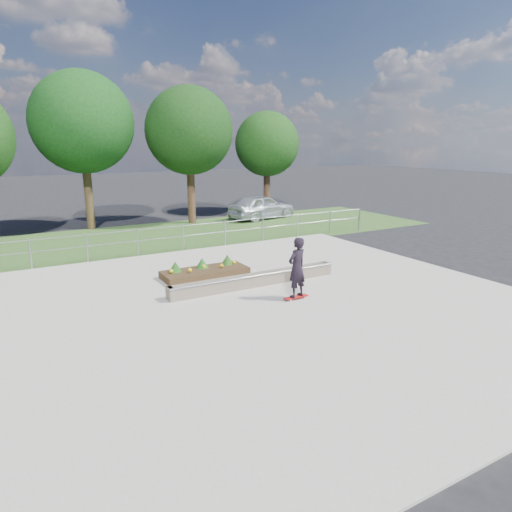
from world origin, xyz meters
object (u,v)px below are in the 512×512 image
Objects in this scene: grind_ledge at (255,280)px; parked_car at (262,207)px; planter_bed at (205,271)px; skateboarder at (297,268)px.

parked_car is (7.08, 11.70, 0.48)m from grind_ledge.
planter_bed is 0.68× the size of parked_car.
skateboarder reaches higher than planter_bed.
grind_ledge is 1.37× the size of parked_car.
planter_bed is 12.74m from parked_car.
skateboarder is 0.43× the size of parked_car.
planter_bed is 3.98m from skateboarder.
skateboarder is at bearing -76.67° from grind_ledge.
grind_ledge is 2.00× the size of planter_bed.
skateboarder is (1.42, -3.62, 0.80)m from planter_bed.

